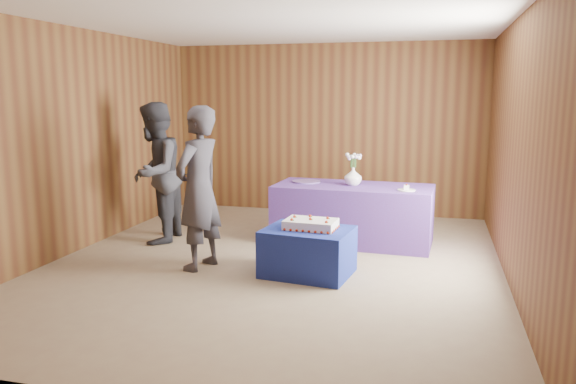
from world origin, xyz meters
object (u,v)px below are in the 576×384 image
(serving_table, at_px, (353,214))
(sheet_cake, at_px, (311,224))
(cake_table, at_px, (308,252))
(guest_left, at_px, (199,189))
(vase, at_px, (353,176))
(guest_right, at_px, (155,173))

(serving_table, xyz_separation_m, sheet_cake, (-0.25, -1.42, 0.17))
(cake_table, xyz_separation_m, guest_left, (-1.20, -0.08, 0.64))
(sheet_cake, distance_m, vase, 1.49)
(cake_table, height_order, sheet_cake, sheet_cake)
(vase, xyz_separation_m, guest_left, (-1.47, -1.53, 0.03))
(cake_table, distance_m, serving_table, 1.47)
(cake_table, relative_size, vase, 3.89)
(cake_table, xyz_separation_m, vase, (0.26, 1.46, 0.62))
(serving_table, bearing_deg, cake_table, -97.93)
(serving_table, height_order, sheet_cake, serving_table)
(guest_right, bearing_deg, cake_table, 62.03)
(cake_table, distance_m, guest_left, 1.37)
(cake_table, relative_size, sheet_cake, 1.54)
(guest_right, bearing_deg, guest_left, 40.40)
(vase, xyz_separation_m, guest_right, (-2.47, -0.62, 0.04))
(vase, height_order, guest_right, guest_right)
(serving_table, bearing_deg, guest_left, -131.43)
(serving_table, xyz_separation_m, vase, (-0.01, 0.02, 0.49))
(serving_table, height_order, vase, vase)
(cake_table, distance_m, vase, 1.60)
(sheet_cake, xyz_separation_m, guest_left, (-1.23, -0.10, 0.35))
(cake_table, xyz_separation_m, guest_right, (-2.20, 0.83, 0.66))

